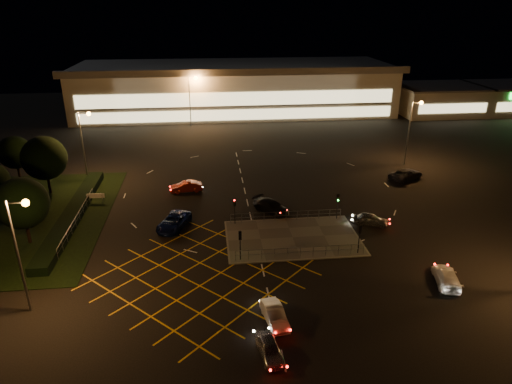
{
  "coord_description": "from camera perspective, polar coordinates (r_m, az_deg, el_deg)",
  "views": [
    {
      "loc": [
        -6.74,
        -45.09,
        23.75
      ],
      "look_at": [
        -1.05,
        6.63,
        2.0
      ],
      "focal_mm": 32.0,
      "sensor_mm": 36.0,
      "label": 1
    }
  ],
  "objects": [
    {
      "name": "streetlight_far_right",
      "position": [
        103.54,
        15.22,
        12.36
      ],
      "size": [
        1.78,
        0.56,
        10.03
      ],
      "color": "slate",
      "rests_on": "ground"
    },
    {
      "name": "hedge",
      "position": [
        58.44,
        -21.87,
        -2.5
      ],
      "size": [
        2.0,
        26.0,
        1.0
      ],
      "primitive_type": "cube",
      "color": "black",
      "rests_on": "ground"
    },
    {
      "name": "car_far_dkgrey",
      "position": [
        55.62,
        1.9,
        -1.78
      ],
      "size": [
        4.7,
        5.22,
        1.46
      ],
      "primitive_type": "imported",
      "rotation": [
        0.0,
        0.0,
        0.66
      ],
      "color": "black",
      "rests_on": "ground"
    },
    {
      "name": "signal_sw",
      "position": [
        44.65,
        -2.0,
        -5.95
      ],
      "size": [
        0.28,
        0.3,
        3.15
      ],
      "rotation": [
        0.0,
        0.0,
        3.14
      ],
      "color": "black",
      "rests_on": "pedestrian_island"
    },
    {
      "name": "car_approach_white",
      "position": [
        45.51,
        22.72,
        -9.76
      ],
      "size": [
        2.99,
        5.0,
        1.36
      ],
      "primitive_type": "imported",
      "rotation": [
        0.0,
        0.0,
        2.89
      ],
      "color": "silver",
      "rests_on": "ground"
    },
    {
      "name": "streetlight_sw",
      "position": [
        40.13,
        -27.35,
        -5.43
      ],
      "size": [
        1.78,
        0.56,
        10.03
      ],
      "color": "slate",
      "rests_on": "ground"
    },
    {
      "name": "supermarket",
      "position": [
        108.83,
        -2.7,
        12.91
      ],
      "size": [
        72.0,
        26.5,
        10.5
      ],
      "color": "beige",
      "rests_on": "ground"
    },
    {
      "name": "tree_c",
      "position": [
        65.55,
        -24.95,
        3.86
      ],
      "size": [
        5.76,
        5.76,
        7.84
      ],
      "color": "black",
      "rests_on": "ground"
    },
    {
      "name": "car_right_silver",
      "position": [
        54.0,
        14.15,
        -3.35
      ],
      "size": [
        4.32,
        2.95,
        1.36
      ],
      "primitive_type": "imported",
      "rotation": [
        0.0,
        0.0,
        1.2
      ],
      "color": "#989B9E",
      "rests_on": "ground"
    },
    {
      "name": "signal_nw",
      "position": [
        51.79,
        -2.68,
        -1.73
      ],
      "size": [
        0.28,
        0.3,
        3.15
      ],
      "color": "black",
      "rests_on": "pedestrian_island"
    },
    {
      "name": "streetlight_far_left",
      "position": [
        94.71,
        -8.06,
        12.01
      ],
      "size": [
        1.78,
        0.56,
        10.03
      ],
      "color": "slate",
      "rests_on": "ground"
    },
    {
      "name": "retail_unit_a",
      "position": [
        114.09,
        21.78,
        10.73
      ],
      "size": [
        18.8,
        14.8,
        6.35
      ],
      "color": "beige",
      "rests_on": "ground"
    },
    {
      "name": "tree_e",
      "position": [
        52.62,
        -27.23,
        -1.26
      ],
      "size": [
        5.4,
        5.4,
        7.35
      ],
      "color": "black",
      "rests_on": "ground"
    },
    {
      "name": "tree_d",
      "position": [
        73.28,
        -27.92,
        4.38
      ],
      "size": [
        4.68,
        4.68,
        6.37
      ],
      "color": "black",
      "rests_on": "ground"
    },
    {
      "name": "car_near_silver",
      "position": [
        34.8,
        1.7,
        -18.97
      ],
      "size": [
        2.09,
        3.9,
        1.26
      ],
      "primitive_type": "imported",
      "rotation": [
        0.0,
        0.0,
        0.17
      ],
      "color": "#AEB0B5",
      "rests_on": "ground"
    },
    {
      "name": "car_queue_white",
      "position": [
        37.71,
        2.33,
        -15.09
      ],
      "size": [
        2.04,
        4.2,
        1.33
      ],
      "primitive_type": "imported",
      "rotation": [
        0.0,
        0.0,
        0.16
      ],
      "color": "silver",
      "rests_on": "ground"
    },
    {
      "name": "car_circ_red",
      "position": [
        62.19,
        -8.73,
        0.66
      ],
      "size": [
        4.49,
        2.12,
        1.42
      ],
      "primitive_type": "imported",
      "rotation": [
        0.0,
        0.0,
        4.86
      ],
      "color": "maroon",
      "rests_on": "ground"
    },
    {
      "name": "signal_se",
      "position": [
        46.94,
        12.82,
        -5.04
      ],
      "size": [
        0.28,
        0.3,
        3.15
      ],
      "rotation": [
        0.0,
        0.0,
        3.14
      ],
      "color": "black",
      "rests_on": "pedestrian_island"
    },
    {
      "name": "ground",
      "position": [
        51.41,
        1.98,
        -4.85
      ],
      "size": [
        180.0,
        180.0,
        0.0
      ],
      "primitive_type": "plane",
      "color": "black",
      "rests_on": "ground"
    },
    {
      "name": "retail_unit_b",
      "position": [
        122.3,
        28.55,
        10.33
      ],
      "size": [
        14.8,
        14.8,
        6.35
      ],
      "color": "beige",
      "rests_on": "ground"
    },
    {
      "name": "pedestrian_island",
      "position": [
        49.95,
        4.59,
        -5.71
      ],
      "size": [
        14.0,
        9.0,
        0.12
      ],
      "primitive_type": "cube",
      "color": "#4C4944",
      "rests_on": "ground"
    },
    {
      "name": "streetlight_ne",
      "position": [
        74.19,
        18.97,
        8.06
      ],
      "size": [
        1.78,
        0.56,
        10.03
      ],
      "color": "slate",
      "rests_on": "ground"
    },
    {
      "name": "car_east_grey",
      "position": [
        69.25,
        18.23,
        2.12
      ],
      "size": [
        6.09,
        5.06,
        1.55
      ],
      "primitive_type": "imported",
      "rotation": [
        0.0,
        0.0,
        2.11
      ],
      "color": "black",
      "rests_on": "ground"
    },
    {
      "name": "grass_verge",
      "position": [
        60.2,
        -26.39,
        -3.03
      ],
      "size": [
        18.0,
        30.0,
        0.08
      ],
      "primitive_type": "cube",
      "color": "black",
      "rests_on": "ground"
    },
    {
      "name": "signal_ne",
      "position": [
        53.77,
        10.18,
        -1.13
      ],
      "size": [
        0.28,
        0.3,
        3.15
      ],
      "color": "black",
      "rests_on": "pedestrian_island"
    },
    {
      "name": "streetlight_nw",
      "position": [
        67.52,
        -20.61,
        6.48
      ],
      "size": [
        1.78,
        0.56,
        10.03
      ],
      "color": "slate",
      "rests_on": "ground"
    },
    {
      "name": "car_left_blue",
      "position": [
        52.49,
        -10.24,
        -3.68
      ],
      "size": [
        4.27,
        6.0,
        1.52
      ],
      "primitive_type": "imported",
      "rotation": [
        0.0,
        0.0,
        5.93
      ],
      "color": "#0B1544",
      "rests_on": "ground"
    }
  ]
}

